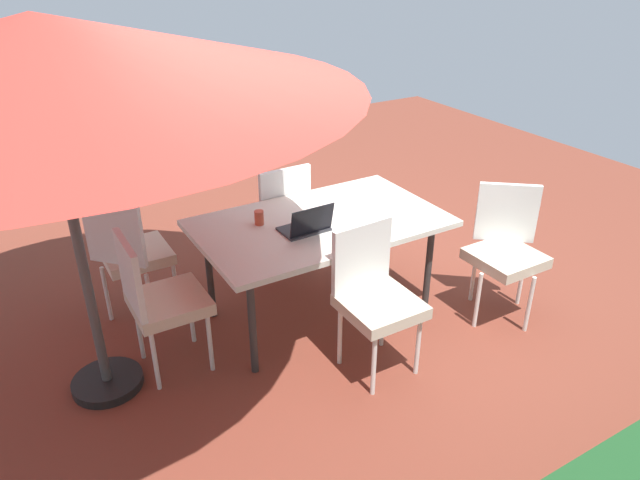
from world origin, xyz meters
TOP-DOWN VIEW (x-y plane):
  - ground_plane at (0.00, 0.00)m, footprint 10.00×10.00m
  - dining_table at (0.00, 0.00)m, footprint 1.74×1.04m
  - patio_umbrella at (1.59, 0.03)m, footprint 3.21×3.21m
  - chair_east at (1.20, 0.04)m, footprint 0.46×0.46m
  - chair_southeast at (1.19, -0.66)m, footprint 0.59×0.59m
  - chair_northwest at (-1.18, 0.66)m, footprint 0.58×0.58m
  - chair_south at (-0.01, -0.70)m, footprint 0.46×0.46m
  - chair_north at (0.01, 0.70)m, footprint 0.46×0.47m
  - laptop at (0.17, 0.11)m, footprint 0.33×0.25m
  - cup at (0.39, -0.16)m, footprint 0.07×0.07m

SIDE VIEW (x-z plane):
  - ground_plane at x=0.00m, z-range -0.02..0.00m
  - chair_east at x=1.20m, z-range 0.06..1.04m
  - chair_southeast at x=1.19m, z-range 0.06..1.04m
  - chair_northwest at x=-1.18m, z-range 0.06..1.04m
  - chair_south at x=-0.01m, z-range 0.06..1.04m
  - chair_north at x=0.01m, z-range 0.06..1.04m
  - dining_table at x=0.00m, z-range 0.33..1.11m
  - laptop at x=0.17m, z-range 0.71..0.93m
  - cup at x=0.39m, z-range 0.77..0.87m
  - patio_umbrella at x=1.59m, z-range 0.93..3.18m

